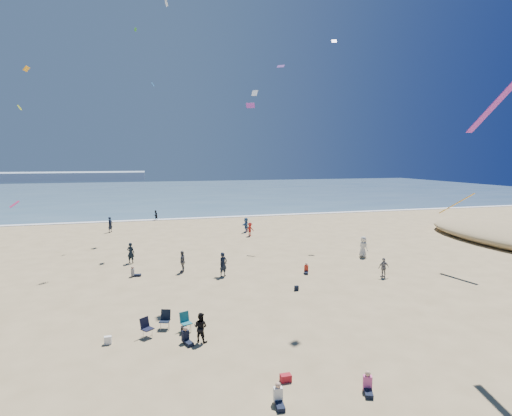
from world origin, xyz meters
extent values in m
plane|color=tan|center=(0.00, 0.00, 0.00)|extent=(220.00, 220.00, 0.00)
cube|color=#476B84|center=(0.00, 95.00, 0.03)|extent=(220.00, 100.00, 0.06)
cube|color=white|center=(0.00, 45.00, 0.04)|extent=(220.00, 1.20, 0.08)
cube|color=#7A8EA8|center=(-60.00, 170.00, 1.60)|extent=(110.00, 20.00, 3.20)
imported|color=black|center=(1.03, 14.12, 0.95)|extent=(0.83, 0.74, 1.91)
imported|color=silver|center=(14.83, 16.72, 0.97)|extent=(0.85, 1.08, 1.95)
imported|color=black|center=(-3.37, 44.97, 0.74)|extent=(0.90, 0.91, 1.48)
imported|color=slate|center=(-1.93, 16.16, 0.89)|extent=(0.69, 1.11, 1.77)
imported|color=black|center=(-9.04, 36.33, 0.96)|extent=(0.78, 0.84, 1.92)
imported|color=#AE1E18|center=(7.16, 29.35, 0.80)|extent=(1.19, 0.97, 1.61)
imported|color=black|center=(-2.17, 3.38, 0.75)|extent=(0.93, 0.89, 1.51)
imported|color=gray|center=(12.99, 10.55, 0.77)|extent=(0.90, 0.38, 1.54)
imported|color=black|center=(-6.08, 20.23, 0.91)|extent=(0.79, 0.68, 1.83)
imported|color=#38659B|center=(7.33, 32.02, 0.91)|extent=(1.33, 1.72, 1.82)
cube|color=white|center=(-6.67, 4.34, 0.20)|extent=(0.35, 0.20, 0.40)
cube|color=black|center=(-2.91, 4.53, 0.19)|extent=(0.30, 0.22, 0.38)
cube|color=#A61722|center=(0.74, -1.19, 0.15)|extent=(0.45, 0.30, 0.30)
cube|color=black|center=(5.33, 9.42, 0.17)|extent=(0.28, 0.18, 0.34)
cube|color=white|center=(6.54, 24.94, 15.87)|extent=(0.73, 0.68, 0.61)
cube|color=green|center=(-5.17, 35.67, 24.33)|extent=(0.33, 0.47, 0.39)
cube|color=#C7275C|center=(-12.20, 10.82, 6.47)|extent=(0.73, 0.88, 0.38)
cube|color=purple|center=(4.76, 19.86, 13.93)|extent=(0.81, 0.56, 0.44)
cube|color=#5F2B91|center=(10.55, 28.42, 19.51)|extent=(0.90, 0.81, 0.35)
cube|color=silver|center=(-1.25, 40.00, 29.17)|extent=(0.45, 0.61, 0.70)
cube|color=purple|center=(17.16, 28.58, 22.76)|extent=(0.72, 0.69, 0.48)
cube|color=blue|center=(-3.55, 27.96, 16.78)|extent=(0.29, 0.68, 0.36)
cube|color=orange|center=(-13.77, 21.98, 16.51)|extent=(0.39, 0.87, 0.38)
cube|color=#CFF419|center=(-16.04, 27.94, 14.03)|extent=(0.53, 0.61, 0.48)
cube|color=orange|center=(19.90, 11.06, 5.52)|extent=(0.35, 2.64, 1.87)
cube|color=#842492|center=(11.11, -0.53, 11.64)|extent=(0.35, 3.30, 2.33)
camera|label=1|loc=(-4.58, -15.82, 9.21)|focal=28.00mm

